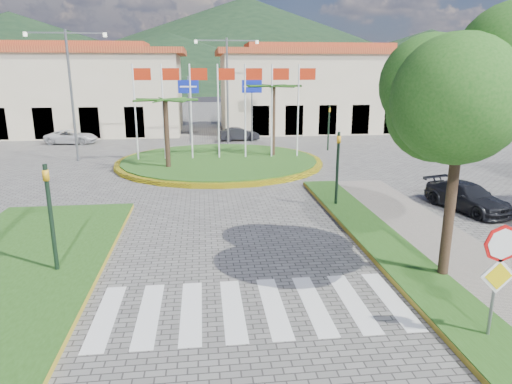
{
  "coord_description": "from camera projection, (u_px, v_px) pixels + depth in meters",
  "views": [
    {
      "loc": [
        -1.0,
        -5.96,
        5.6
      ],
      "look_at": [
        0.64,
        8.0,
        1.85
      ],
      "focal_mm": 32.0,
      "sensor_mm": 36.0,
      "label": 1
    }
  ],
  "objects": [
    {
      "name": "verge_right",
      "position": [
        483.0,
        338.0,
        9.71
      ],
      "size": [
        1.6,
        28.0,
        0.18
      ],
      "primitive_type": "cube",
      "color": "#244C15",
      "rests_on": "ground"
    },
    {
      "name": "median_left",
      "position": [
        2.0,
        282.0,
        12.27
      ],
      "size": [
        5.0,
        14.0,
        0.18
      ],
      "primitive_type": "cube",
      "color": "#244C15",
      "rests_on": "ground"
    },
    {
      "name": "crosswalk",
      "position": [
        249.0,
        308.0,
        11.11
      ],
      "size": [
        8.0,
        3.0,
        0.01
      ],
      "primitive_type": "cube",
      "color": "silver",
      "rests_on": "ground"
    },
    {
      "name": "roundabout_island",
      "position": [
        220.0,
        161.0,
        28.34
      ],
      "size": [
        12.7,
        12.7,
        6.0
      ],
      "color": "yellow",
      "rests_on": "ground"
    },
    {
      "name": "stop_sign",
      "position": [
        499.0,
        265.0,
        9.25
      ],
      "size": [
        0.8,
        0.11,
        2.65
      ],
      "color": "slate",
      "rests_on": "ground"
    },
    {
      "name": "deciduous_tree",
      "position": [
        464.0,
        88.0,
        11.36
      ],
      "size": [
        3.6,
        3.6,
        6.8
      ],
      "color": "black",
      "rests_on": "ground"
    },
    {
      "name": "traffic_light_left",
      "position": [
        50.0,
        209.0,
        12.42
      ],
      "size": [
        0.15,
        0.18,
        3.2
      ],
      "color": "black",
      "rests_on": "ground"
    },
    {
      "name": "traffic_light_right",
      "position": [
        338.0,
        162.0,
        18.8
      ],
      "size": [
        0.15,
        0.18,
        3.2
      ],
      "color": "black",
      "rests_on": "ground"
    },
    {
      "name": "traffic_light_far",
      "position": [
        329.0,
        124.0,
        32.63
      ],
      "size": [
        0.18,
        0.15,
        3.2
      ],
      "color": "black",
      "rests_on": "ground"
    },
    {
      "name": "direction_sign_west",
      "position": [
        189.0,
        98.0,
        35.86
      ],
      "size": [
        1.6,
        0.14,
        5.2
      ],
      "color": "slate",
      "rests_on": "ground"
    },
    {
      "name": "direction_sign_east",
      "position": [
        252.0,
        98.0,
        36.42
      ],
      "size": [
        1.6,
        0.14,
        5.2
      ],
      "color": "slate",
      "rests_on": "ground"
    },
    {
      "name": "street_lamp_centre",
      "position": [
        227.0,
        86.0,
        35.02
      ],
      "size": [
        4.8,
        0.16,
        8.0
      ],
      "color": "slate",
      "rests_on": "ground"
    },
    {
      "name": "street_lamp_west",
      "position": [
        71.0,
        89.0,
        28.13
      ],
      "size": [
        4.8,
        0.16,
        8.0
      ],
      "color": "slate",
      "rests_on": "ground"
    },
    {
      "name": "building_left",
      "position": [
        57.0,
        90.0,
        41.16
      ],
      "size": [
        23.32,
        9.54,
        8.05
      ],
      "color": "beige",
      "rests_on": "ground"
    },
    {
      "name": "building_right",
      "position": [
        316.0,
        89.0,
        43.86
      ],
      "size": [
        19.08,
        9.54,
        8.05
      ],
      "color": "beige",
      "rests_on": "ground"
    },
    {
      "name": "hill_far_west",
      "position": [
        14.0,
        52.0,
        132.6
      ],
      "size": [
        140.0,
        140.0,
        22.0
      ],
      "primitive_type": "cone",
      "color": "black",
      "rests_on": "ground"
    },
    {
      "name": "hill_far_mid",
      "position": [
        246.0,
        43.0,
        158.66
      ],
      "size": [
        180.0,
        180.0,
        30.0
      ],
      "primitive_type": "cone",
      "color": "black",
      "rests_on": "ground"
    },
    {
      "name": "hill_far_east",
      "position": [
        429.0,
        60.0,
        142.41
      ],
      "size": [
        120.0,
        120.0,
        18.0
      ],
      "primitive_type": "cone",
      "color": "black",
      "rests_on": "ground"
    },
    {
      "name": "hill_near_back",
      "position": [
        168.0,
        62.0,
        128.85
      ],
      "size": [
        110.0,
        110.0,
        16.0
      ],
      "primitive_type": "cone",
      "color": "black",
      "rests_on": "ground"
    },
    {
      "name": "white_van",
      "position": [
        71.0,
        137.0,
        36.04
      ],
      "size": [
        4.08,
        2.21,
        1.09
      ],
      "primitive_type": "imported",
      "rotation": [
        0.0,
        0.0,
        1.46
      ],
      "color": "silver",
      "rests_on": "ground"
    },
    {
      "name": "car_dark_a",
      "position": [
        146.0,
        129.0,
        40.92
      ],
      "size": [
        3.44,
        2.15,
        1.09
      ],
      "primitive_type": "imported",
      "rotation": [
        0.0,
        0.0,
        1.28
      ],
      "color": "black",
      "rests_on": "ground"
    },
    {
      "name": "car_dark_b",
      "position": [
        239.0,
        134.0,
        37.64
      ],
      "size": [
        3.36,
        1.49,
        1.07
      ],
      "primitive_type": "imported",
      "rotation": [
        0.0,
        0.0,
        1.68
      ],
      "color": "black",
      "rests_on": "ground"
    },
    {
      "name": "car_side_right",
      "position": [
        467.0,
        197.0,
        18.79
      ],
      "size": [
        2.53,
        4.15,
        1.12
      ],
      "primitive_type": "imported",
      "rotation": [
        0.0,
        0.0,
        0.27
      ],
      "color": "black",
      "rests_on": "ground"
    }
  ]
}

